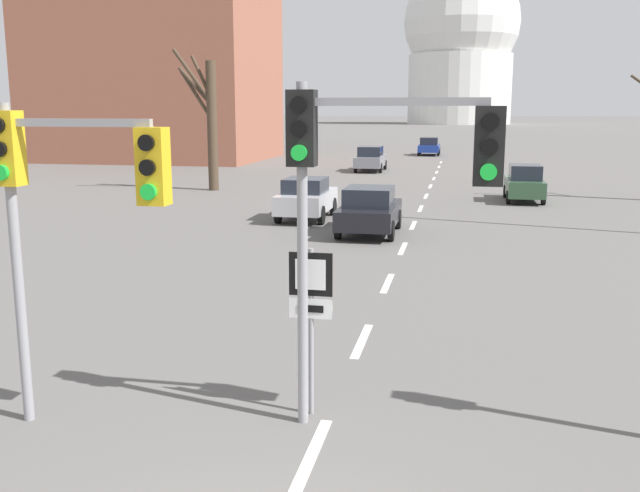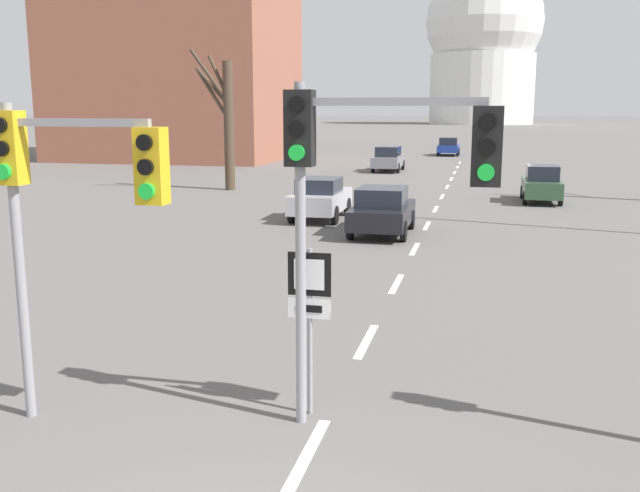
# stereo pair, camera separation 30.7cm
# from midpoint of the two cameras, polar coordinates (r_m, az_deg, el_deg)

# --- Properties ---
(lane_stripe_0) EXTENTS (0.16, 2.00, 0.01)m
(lane_stripe_0) POSITION_cam_midpoint_polar(r_m,az_deg,el_deg) (9.23, -0.04, -16.32)
(lane_stripe_0) COLOR silver
(lane_stripe_0) RESTS_ON ground_plane
(lane_stripe_1) EXTENTS (0.16, 2.00, 0.01)m
(lane_stripe_1) POSITION_cam_midpoint_polar(r_m,az_deg,el_deg) (13.31, 4.40, -7.59)
(lane_stripe_1) COLOR silver
(lane_stripe_1) RESTS_ON ground_plane
(lane_stripe_2) EXTENTS (0.16, 2.00, 0.01)m
(lane_stripe_2) POSITION_cam_midpoint_polar(r_m,az_deg,el_deg) (17.60, 6.64, -3.01)
(lane_stripe_2) COLOR silver
(lane_stripe_2) RESTS_ON ground_plane
(lane_stripe_3) EXTENTS (0.16, 2.00, 0.01)m
(lane_stripe_3) POSITION_cam_midpoint_polar(r_m,az_deg,el_deg) (21.98, 7.98, -0.23)
(lane_stripe_3) COLOR silver
(lane_stripe_3) RESTS_ON ground_plane
(lane_stripe_4) EXTENTS (0.16, 2.00, 0.01)m
(lane_stripe_4) POSITION_cam_midpoint_polar(r_m,az_deg,el_deg) (26.39, 8.87, 1.62)
(lane_stripe_4) COLOR silver
(lane_stripe_4) RESTS_ON ground_plane
(lane_stripe_5) EXTENTS (0.16, 2.00, 0.01)m
(lane_stripe_5) POSITION_cam_midpoint_polar(r_m,az_deg,el_deg) (30.83, 9.51, 2.94)
(lane_stripe_5) COLOR silver
(lane_stripe_5) RESTS_ON ground_plane
(lane_stripe_6) EXTENTS (0.16, 2.00, 0.01)m
(lane_stripe_6) POSITION_cam_midpoint_polar(r_m,az_deg,el_deg) (35.29, 9.99, 3.92)
(lane_stripe_6) COLOR silver
(lane_stripe_6) RESTS_ON ground_plane
(lane_stripe_7) EXTENTS (0.16, 2.00, 0.01)m
(lane_stripe_7) POSITION_cam_midpoint_polar(r_m,az_deg,el_deg) (39.75, 10.36, 4.69)
(lane_stripe_7) COLOR silver
(lane_stripe_7) RESTS_ON ground_plane
(lane_stripe_8) EXTENTS (0.16, 2.00, 0.01)m
(lane_stripe_8) POSITION_cam_midpoint_polar(r_m,az_deg,el_deg) (44.23, 10.66, 5.30)
(lane_stripe_8) COLOR silver
(lane_stripe_8) RESTS_ON ground_plane
(lane_stripe_9) EXTENTS (0.16, 2.00, 0.01)m
(lane_stripe_9) POSITION_cam_midpoint_polar(r_m,az_deg,el_deg) (48.70, 10.90, 5.80)
(lane_stripe_9) COLOR silver
(lane_stripe_9) RESTS_ON ground_plane
(lane_stripe_10) EXTENTS (0.16, 2.00, 0.01)m
(lane_stripe_10) POSITION_cam_midpoint_polar(r_m,az_deg,el_deg) (53.19, 11.10, 6.21)
(lane_stripe_10) COLOR silver
(lane_stripe_10) RESTS_ON ground_plane
(lane_stripe_11) EXTENTS (0.16, 2.00, 0.01)m
(lane_stripe_11) POSITION_cam_midpoint_polar(r_m,az_deg,el_deg) (57.67, 11.27, 6.56)
(lane_stripe_11) COLOR silver
(lane_stripe_11) RESTS_ON ground_plane
(traffic_signal_centre_tall) EXTENTS (2.69, 0.34, 4.56)m
(traffic_signal_centre_tall) POSITION_cam_midpoint_polar(r_m,az_deg,el_deg) (9.02, 4.56, 6.06)
(traffic_signal_centre_tall) COLOR gray
(traffic_signal_centre_tall) RESTS_ON ground_plane
(traffic_signal_near_left) EXTENTS (2.36, 0.34, 4.31)m
(traffic_signal_near_left) POSITION_cam_midpoint_polar(r_m,az_deg,el_deg) (9.76, -19.11, 4.61)
(traffic_signal_near_left) COLOR gray
(traffic_signal_near_left) RESTS_ON ground_plane
(route_sign_post) EXTENTS (0.60, 0.08, 2.37)m
(route_sign_post) POSITION_cam_midpoint_polar(r_m,az_deg,el_deg) (9.77, 0.06, -4.61)
(route_sign_post) COLOR gray
(route_sign_post) RESTS_ON ground_plane
(sedan_near_left) EXTENTS (1.83, 3.91, 1.61)m
(sedan_near_left) POSITION_cam_midpoint_polar(r_m,az_deg,el_deg) (27.54, 0.34, 3.87)
(sedan_near_left) COLOR #B7B7BC
(sedan_near_left) RESTS_ON ground_plane
(sedan_near_right) EXTENTS (1.93, 4.06, 1.62)m
(sedan_near_right) POSITION_cam_midpoint_polar(r_m,az_deg,el_deg) (66.27, 10.38, 7.84)
(sedan_near_right) COLOR navy
(sedan_near_right) RESTS_ON ground_plane
(sedan_mid_centre) EXTENTS (1.69, 3.87, 1.69)m
(sedan_mid_centre) POSITION_cam_midpoint_polar(r_m,az_deg,el_deg) (34.20, 17.55, 4.76)
(sedan_mid_centre) COLOR #2D4C33
(sedan_mid_centre) RESTS_ON ground_plane
(sedan_far_left) EXTENTS (1.92, 4.04, 1.62)m
(sedan_far_left) POSITION_cam_midpoint_polar(r_m,az_deg,el_deg) (24.30, 5.37, 2.86)
(sedan_far_left) COLOR black
(sedan_far_left) RESTS_ON ground_plane
(sedan_far_right) EXTENTS (1.85, 4.54, 1.69)m
(sedan_far_right) POSITION_cam_midpoint_polar(r_m,az_deg,el_deg) (49.03, 5.67, 6.96)
(sedan_far_right) COLOR slate
(sedan_far_right) RESTS_ON ground_plane
(bare_tree_left_near) EXTENTS (2.05, 1.41, 7.19)m
(bare_tree_left_near) POSITION_cam_midpoint_polar(r_m,az_deg,el_deg) (37.75, -7.28, 10.03)
(bare_tree_left_near) COLOR #473828
(bare_tree_left_near) RESTS_ON ground_plane
(capitol_dome) EXTENTS (30.65, 30.65, 43.30)m
(capitol_dome) POSITION_cam_midpoint_polar(r_m,az_deg,el_deg) (201.62, 12.99, 15.50)
(capitol_dome) COLOR silver
(capitol_dome) RESTS_ON ground_plane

